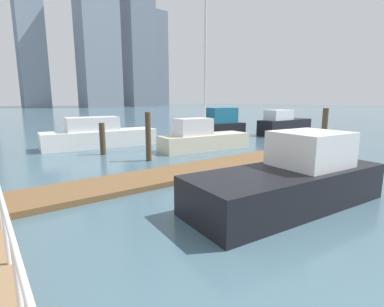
# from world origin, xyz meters

# --- Properties ---
(ground_plane) EXTENTS (300.00, 300.00, 0.00)m
(ground_plane) POSITION_xyz_m (0.00, 20.00, 0.00)
(ground_plane) COLOR #476675
(floating_dock) EXTENTS (13.63, 2.00, 0.18)m
(floating_dock) POSITION_xyz_m (3.32, 9.70, 0.09)
(floating_dock) COLOR brown
(floating_dock) RESTS_ON ground_plane
(dock_piling_0) EXTENTS (0.29, 0.29, 1.66)m
(dock_piling_0) POSITION_xyz_m (1.80, 15.58, 0.83)
(dock_piling_0) COLOR #473826
(dock_piling_0) RESTS_ON ground_plane
(dock_piling_1) EXTENTS (0.26, 0.26, 2.44)m
(dock_piling_1) POSITION_xyz_m (10.08, 8.20, 1.22)
(dock_piling_1) COLOR brown
(dock_piling_1) RESTS_ON ground_plane
(dock_piling_2) EXTENTS (0.28, 0.28, 1.68)m
(dock_piling_2) POSITION_xyz_m (7.26, 15.26, 0.84)
(dock_piling_2) COLOR brown
(dock_piling_2) RESTS_ON ground_plane
(dock_piling_4) EXTENTS (0.26, 0.26, 2.28)m
(dock_piling_4) POSITION_xyz_m (2.98, 12.78, 1.14)
(dock_piling_4) COLOR #473826
(dock_piling_4) RESTS_ON ground_plane
(moored_boat_0) EXTENTS (6.80, 2.42, 1.81)m
(moored_boat_0) POSITION_xyz_m (2.52, 18.26, 0.70)
(moored_boat_0) COLOR white
(moored_boat_0) RESTS_ON ground_plane
(moored_boat_1) EXTENTS (5.48, 2.14, 9.41)m
(moored_boat_1) POSITION_xyz_m (6.89, 13.67, 0.71)
(moored_boat_1) COLOR beige
(moored_boat_1) RESTS_ON ground_plane
(moored_boat_2) EXTENTS (5.43, 1.58, 2.03)m
(moored_boat_2) POSITION_xyz_m (16.99, 15.42, 0.80)
(moored_boat_2) COLOR black
(moored_boat_2) RESTS_ON ground_plane
(moored_boat_4) EXTENTS (5.95, 2.56, 1.97)m
(moored_boat_4) POSITION_xyz_m (3.35, 5.35, 0.70)
(moored_boat_4) COLOR black
(moored_boat_4) RESTS_ON ground_plane
(moored_boat_5) EXTENTS (5.30, 2.58, 2.23)m
(moored_boat_5) POSITION_xyz_m (11.33, 17.62, 0.83)
(moored_boat_5) COLOR black
(moored_boat_5) RESTS_ON ground_plane
(skyline_tower_3) EXTENTS (8.69, 9.04, 38.91)m
(skyline_tower_3) POSITION_xyz_m (14.52, 118.77, 19.46)
(skyline_tower_3) COLOR gray
(skyline_tower_3) RESTS_ON ground_plane
(skyline_tower_4) EXTENTS (13.49, 12.61, 48.65)m
(skyline_tower_4) POSITION_xyz_m (35.14, 110.37, 24.33)
(skyline_tower_4) COLOR gray
(skyline_tower_4) RESTS_ON ground_plane
(skyline_tower_6) EXTENTS (10.94, 12.78, 44.54)m
(skyline_tower_6) POSITION_xyz_m (70.29, 131.64, 22.27)
(skyline_tower_6) COLOR slate
(skyline_tower_6) RESTS_ON ground_plane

